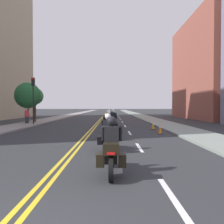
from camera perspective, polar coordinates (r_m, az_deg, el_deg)
name	(u,v)px	position (r m, az deg, el deg)	size (l,w,h in m)	color
ground_plane	(105,115)	(51.00, -1.59, -0.78)	(264.00, 264.00, 0.00)	#2A2C2F
sidewalk_left	(72,115)	(51.71, -9.48, -0.70)	(2.79, 144.00, 0.12)	gray
sidewalk_right	(139,115)	(51.26, 6.37, -0.71)	(2.79, 144.00, 0.12)	gray
centreline_yellow_inner	(105,115)	(51.00, -1.72, -0.77)	(0.12, 132.00, 0.01)	yellow
centreline_yellow_outer	(106,115)	(50.99, -1.45, -0.77)	(0.12, 132.00, 0.01)	yellow
lane_dashes_white	(122,120)	(32.02, 2.44, -2.01)	(0.14, 56.40, 0.01)	silver
building_right_1	(221,69)	(40.75, 24.25, 9.24)	(9.74, 18.84, 15.12)	#954D3F
motorcycle_0	(112,151)	(6.66, 0.11, -9.18)	(0.77, 2.15, 1.59)	black
motorcycle_1	(109,135)	(10.15, -0.79, -5.51)	(0.78, 2.18, 1.57)	black
motorcycle_2	(109,127)	(13.62, -0.63, -3.67)	(0.78, 2.19, 1.65)	black
motorcycle_3	(114,123)	(17.38, 0.41, -2.57)	(0.78, 2.23, 1.68)	black
motorcycle_4	(113,120)	(21.49, 0.18, -1.87)	(0.78, 2.22, 1.58)	black
motorcycle_5	(110,118)	(24.66, -0.41, -1.50)	(0.77, 2.17, 1.58)	black
motorcycle_6	(112,117)	(28.47, 0.10, -1.08)	(0.78, 2.32, 1.61)	black
traffic_cone_0	(161,129)	(16.74, 11.48, -3.85)	(0.31, 0.31, 0.73)	black
traffic_cone_1	(154,125)	(19.82, 9.84, -3.14)	(0.34, 0.34, 0.67)	black
traffic_light_near	(34,92)	(24.95, -17.85, 4.43)	(0.28, 0.38, 4.68)	black
pedestrian_0	(28,116)	(26.53, -19.22, -0.91)	(0.49, 0.40, 1.68)	#272D38
street_tree_0	(29,95)	(27.64, -19.05, 3.70)	(2.78, 2.78, 4.45)	#4B3421
street_tree_1	(36,96)	(28.96, -17.50, 3.52)	(1.92, 1.92, 4.00)	#493725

